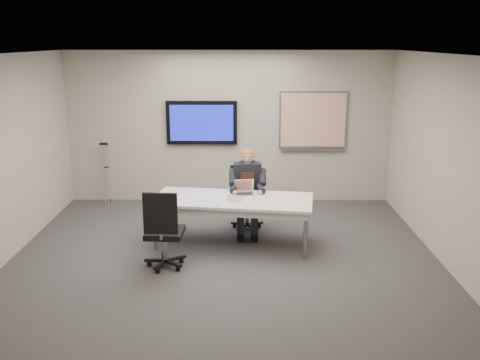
{
  "coord_description": "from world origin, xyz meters",
  "views": [
    {
      "loc": [
        0.26,
        -6.81,
        2.98
      ],
      "look_at": [
        0.22,
        0.75,
        0.99
      ],
      "focal_mm": 40.0,
      "sensor_mm": 36.0,
      "label": 1
    }
  ],
  "objects_px": {
    "office_chair_far": "(246,209)",
    "seated_person": "(247,201)",
    "office_chair_near": "(164,244)",
    "laptop": "(244,190)",
    "conference_table": "(233,204)"
  },
  "relations": [
    {
      "from": "office_chair_far",
      "to": "laptop",
      "type": "relative_size",
      "value": 3.16
    },
    {
      "from": "office_chair_far",
      "to": "seated_person",
      "type": "relative_size",
      "value": 0.77
    },
    {
      "from": "office_chair_far",
      "to": "office_chair_near",
      "type": "bearing_deg",
      "value": -146.05
    },
    {
      "from": "office_chair_near",
      "to": "laptop",
      "type": "relative_size",
      "value": 3.4
    },
    {
      "from": "conference_table",
      "to": "office_chair_near",
      "type": "bearing_deg",
      "value": -127.92
    },
    {
      "from": "office_chair_far",
      "to": "office_chair_near",
      "type": "xyz_separation_m",
      "value": [
        -1.1,
        -1.59,
        0.02
      ]
    },
    {
      "from": "conference_table",
      "to": "laptop",
      "type": "height_order",
      "value": "laptop"
    },
    {
      "from": "conference_table",
      "to": "seated_person",
      "type": "height_order",
      "value": "seated_person"
    },
    {
      "from": "seated_person",
      "to": "laptop",
      "type": "relative_size",
      "value": 4.12
    },
    {
      "from": "conference_table",
      "to": "office_chair_near",
      "type": "height_order",
      "value": "office_chair_near"
    },
    {
      "from": "office_chair_near",
      "to": "seated_person",
      "type": "distance_m",
      "value": 1.76
    },
    {
      "from": "conference_table",
      "to": "laptop",
      "type": "distance_m",
      "value": 0.32
    },
    {
      "from": "laptop",
      "to": "office_chair_near",
      "type": "bearing_deg",
      "value": -142.43
    },
    {
      "from": "office_chair_near",
      "to": "seated_person",
      "type": "height_order",
      "value": "seated_person"
    },
    {
      "from": "office_chair_far",
      "to": "office_chair_near",
      "type": "relative_size",
      "value": 0.93
    }
  ]
}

